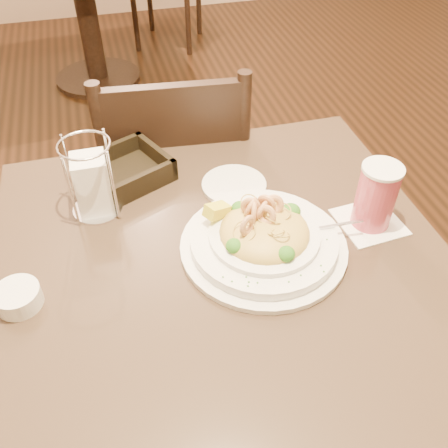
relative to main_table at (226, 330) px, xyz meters
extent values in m
plane|color=black|center=(0.00, 0.00, -0.51)|extent=(7.00, 7.00, 0.00)
cylinder|color=black|center=(0.00, 0.00, -0.49)|extent=(0.52, 0.52, 0.03)
cylinder|color=black|center=(0.00, 0.00, -0.14)|extent=(0.12, 0.12, 0.69)
cube|color=#4C3A2B|center=(0.00, 0.00, 0.22)|extent=(0.90, 0.90, 0.03)
cylinder|color=black|center=(-0.19, 2.38, -0.49)|extent=(0.52, 0.52, 0.03)
cylinder|color=black|center=(-0.19, 2.38, -0.14)|extent=(0.12, 0.12, 0.69)
cube|color=black|center=(0.00, 0.61, -0.06)|extent=(0.46, 0.46, 0.04)
cylinder|color=black|center=(0.19, 0.77, -0.29)|extent=(0.04, 0.04, 0.43)
cylinder|color=black|center=(-0.17, 0.81, -0.29)|extent=(0.04, 0.04, 0.43)
cylinder|color=black|center=(0.16, 0.42, -0.29)|extent=(0.04, 0.04, 0.43)
cylinder|color=black|center=(-0.20, 0.45, -0.29)|extent=(0.04, 0.04, 0.43)
cylinder|color=black|center=(0.16, 0.42, 0.19)|extent=(0.04, 0.04, 0.46)
cylinder|color=black|center=(-0.20, 0.45, 0.19)|extent=(0.04, 0.04, 0.46)
cube|color=black|center=(-0.02, 0.43, 0.29)|extent=(0.36, 0.07, 0.22)
cylinder|color=black|center=(0.59, 2.93, -0.29)|extent=(0.04, 0.04, 0.43)
cylinder|color=black|center=(0.26, 3.08, -0.29)|extent=(0.04, 0.04, 0.43)
cylinder|color=black|center=(0.44, 2.60, -0.29)|extent=(0.04, 0.04, 0.43)
cylinder|color=black|center=(0.11, 2.75, -0.29)|extent=(0.04, 0.04, 0.43)
cylinder|color=white|center=(0.08, 0.01, 0.24)|extent=(0.34, 0.34, 0.01)
cylinder|color=white|center=(0.08, 0.01, 0.26)|extent=(0.30, 0.30, 0.02)
cylinder|color=white|center=(0.08, 0.01, 0.27)|extent=(0.22, 0.22, 0.01)
ellipsoid|color=#B99C43|center=(0.08, 0.01, 0.28)|extent=(0.18, 0.18, 0.06)
cube|color=yellow|center=(0.00, 0.08, 0.30)|extent=(0.07, 0.05, 0.04)
cube|color=silver|center=(0.22, 0.00, 0.27)|extent=(0.13, 0.02, 0.01)
cube|color=silver|center=(0.15, 0.00, 0.28)|extent=(0.03, 0.02, 0.00)
torus|color=#B99C43|center=(0.12, 0.03, 0.29)|extent=(0.04, 0.04, 0.01)
torus|color=#B99C43|center=(0.06, -0.04, 0.29)|extent=(0.04, 0.04, 0.01)
torus|color=#B99C43|center=(0.09, 0.00, 0.29)|extent=(0.06, 0.06, 0.02)
torus|color=#B99C43|center=(0.06, 0.02, 0.30)|extent=(0.05, 0.04, 0.03)
torus|color=#B99C43|center=(0.08, 0.02, 0.31)|extent=(0.04, 0.04, 0.02)
torus|color=#B99C43|center=(0.03, 0.00, 0.31)|extent=(0.05, 0.06, 0.03)
torus|color=#B99C43|center=(0.10, -0.03, 0.31)|extent=(0.05, 0.05, 0.02)
torus|color=#B99C43|center=(0.05, 0.00, 0.29)|extent=(0.05, 0.05, 0.01)
torus|color=#B99C43|center=(0.09, -0.02, 0.31)|extent=(0.05, 0.04, 0.02)
torus|color=#B99C43|center=(0.11, 0.02, 0.29)|extent=(0.05, 0.05, 0.01)
torus|color=#B99C43|center=(0.07, -0.01, 0.29)|extent=(0.07, 0.06, 0.03)
torus|color=#B99C43|center=(0.10, 0.01, 0.30)|extent=(0.06, 0.05, 0.03)
torus|color=#B99C43|center=(0.12, 0.03, 0.31)|extent=(0.06, 0.06, 0.02)
torus|color=#B99C43|center=(0.06, 0.03, 0.30)|extent=(0.04, 0.04, 0.02)
torus|color=#B99C43|center=(0.08, 0.04, 0.31)|extent=(0.04, 0.04, 0.02)
torus|color=#B99C43|center=(0.09, 0.07, 0.29)|extent=(0.06, 0.05, 0.04)
torus|color=#B99C43|center=(0.10, 0.01, 0.31)|extent=(0.04, 0.04, 0.02)
torus|color=#B99C43|center=(0.08, -0.04, 0.30)|extent=(0.04, 0.03, 0.03)
torus|color=#B99C43|center=(0.08, 0.07, 0.29)|extent=(0.04, 0.04, 0.02)
torus|color=#B99C43|center=(0.11, 0.04, 0.30)|extent=(0.04, 0.05, 0.02)
torus|color=#B99C43|center=(0.07, 0.07, 0.31)|extent=(0.05, 0.05, 0.03)
torus|color=#E9A973|center=(0.09, 0.05, 0.32)|extent=(0.04, 0.04, 0.04)
torus|color=#E9A973|center=(0.04, 0.00, 0.32)|extent=(0.04, 0.04, 0.04)
torus|color=#E9A973|center=(0.06, 0.05, 0.32)|extent=(0.05, 0.05, 0.04)
torus|color=#E9A973|center=(0.06, 0.03, 0.32)|extent=(0.03, 0.04, 0.04)
torus|color=#E9A973|center=(0.08, 0.01, 0.32)|extent=(0.05, 0.05, 0.04)
torus|color=#E9A973|center=(0.11, 0.04, 0.32)|extent=(0.05, 0.04, 0.04)
torus|color=#E9A973|center=(0.06, 0.05, 0.32)|extent=(0.04, 0.03, 0.04)
torus|color=#E9A973|center=(0.08, 0.03, 0.32)|extent=(0.05, 0.05, 0.04)
ellipsoid|color=#235914|center=(0.15, 0.05, 0.29)|extent=(0.04, 0.04, 0.03)
ellipsoid|color=#235914|center=(0.05, 0.08, 0.29)|extent=(0.04, 0.04, 0.03)
ellipsoid|color=#235914|center=(0.01, -0.02, 0.29)|extent=(0.03, 0.03, 0.03)
ellipsoid|color=#235914|center=(0.10, -0.06, 0.29)|extent=(0.04, 0.04, 0.03)
cube|color=#266619|center=(0.20, -0.03, 0.27)|extent=(0.00, 0.00, 0.00)
cube|color=#266619|center=(-0.03, -0.07, 0.27)|extent=(0.00, 0.00, 0.00)
cube|color=#266619|center=(0.11, -0.10, 0.27)|extent=(0.00, 0.00, 0.00)
cube|color=#266619|center=(0.16, -0.09, 0.27)|extent=(0.00, 0.00, 0.00)
cube|color=#266619|center=(0.01, -0.10, 0.27)|extent=(0.00, 0.00, 0.00)
cube|color=#266619|center=(-0.01, 0.10, 0.27)|extent=(0.00, 0.00, 0.00)
cube|color=#266619|center=(0.15, 0.11, 0.27)|extent=(0.00, 0.00, 0.00)
cube|color=#266619|center=(0.02, -0.08, 0.27)|extent=(0.00, 0.00, 0.00)
cube|color=#266619|center=(0.03, -0.10, 0.27)|extent=(0.00, 0.00, 0.00)
cube|color=#266619|center=(0.09, -0.11, 0.27)|extent=(0.00, 0.00, 0.00)
cube|color=#266619|center=(-0.01, -0.08, 0.27)|extent=(0.00, 0.00, 0.00)
cube|color=#266619|center=(0.13, 0.12, 0.27)|extent=(0.00, 0.00, 0.00)
cube|color=#266619|center=(0.16, -0.11, 0.27)|extent=(0.00, 0.00, 0.00)
cube|color=#266619|center=(0.02, -0.09, 0.27)|extent=(0.00, 0.00, 0.00)
cube|color=white|center=(0.33, 0.03, 0.24)|extent=(0.14, 0.14, 0.00)
cylinder|color=#BF4358|center=(0.33, 0.03, 0.31)|extent=(0.08, 0.08, 0.14)
cylinder|color=white|center=(0.33, 0.03, 0.38)|extent=(0.08, 0.08, 0.01)
cube|color=black|center=(-0.17, 0.31, 0.24)|extent=(0.25, 0.23, 0.01)
cube|color=black|center=(-0.08, 0.35, 0.27)|extent=(0.08, 0.15, 0.04)
cube|color=black|center=(-0.25, 0.28, 0.27)|extent=(0.08, 0.15, 0.04)
cube|color=black|center=(-0.20, 0.38, 0.27)|extent=(0.18, 0.10, 0.04)
cube|color=black|center=(-0.13, 0.25, 0.27)|extent=(0.18, 0.10, 0.04)
cylinder|color=silver|center=(-0.23, 0.22, 0.24)|extent=(0.11, 0.11, 0.01)
torus|color=silver|center=(-0.23, 0.22, 0.41)|extent=(0.11, 0.11, 0.01)
cube|color=white|center=(-0.23, 0.22, 0.31)|extent=(0.09, 0.09, 0.13)
cylinder|color=silver|center=(-0.28, 0.18, 0.33)|extent=(0.01, 0.01, 0.17)
cylinder|color=silver|center=(-0.19, 0.18, 0.33)|extent=(0.01, 0.01, 0.17)
cylinder|color=silver|center=(-0.28, 0.26, 0.33)|extent=(0.01, 0.01, 0.17)
cylinder|color=silver|center=(-0.19, 0.26, 0.33)|extent=(0.01, 0.01, 0.17)
cylinder|color=white|center=(0.08, 0.22, 0.24)|extent=(0.15, 0.15, 0.01)
cylinder|color=white|center=(-0.39, -0.01, 0.25)|extent=(0.10, 0.10, 0.04)
camera|label=1|loc=(-0.18, -0.65, 0.96)|focal=40.00mm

